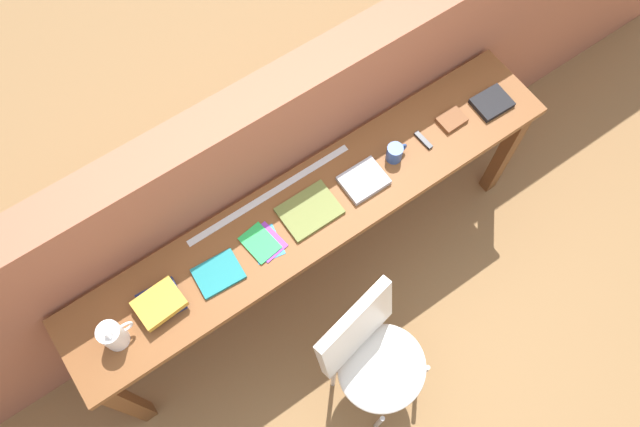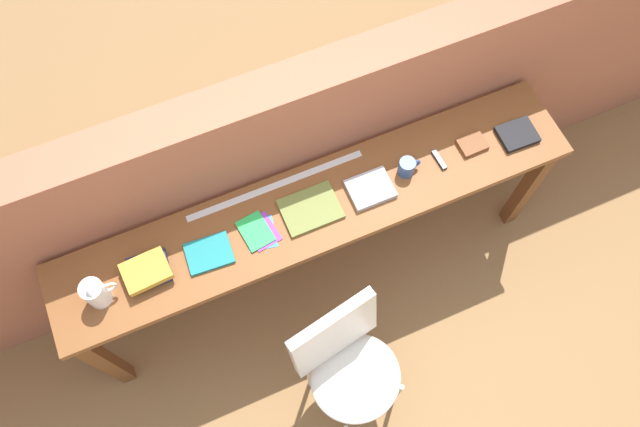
# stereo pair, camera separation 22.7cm
# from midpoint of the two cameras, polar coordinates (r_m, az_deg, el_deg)

# --- Properties ---
(ground_plane) EXTENTS (40.00, 40.00, 0.00)m
(ground_plane) POSITION_cam_midpoint_polar(r_m,az_deg,el_deg) (3.60, 0.48, -8.93)
(ground_plane) COLOR olive
(brick_wall_back) EXTENTS (6.00, 0.20, 1.40)m
(brick_wall_back) POSITION_cam_midpoint_polar(r_m,az_deg,el_deg) (3.15, -6.11, 3.68)
(brick_wall_back) COLOR #9E5B42
(brick_wall_back) RESTS_ON ground
(sideboard) EXTENTS (2.50, 0.44, 0.88)m
(sideboard) POSITION_cam_midpoint_polar(r_m,az_deg,el_deg) (2.98, -2.71, -0.71)
(sideboard) COLOR brown
(sideboard) RESTS_ON ground
(chair_white_moulded) EXTENTS (0.52, 0.53, 0.89)m
(chair_white_moulded) POSITION_cam_midpoint_polar(r_m,az_deg,el_deg) (3.01, 2.65, -12.98)
(chair_white_moulded) COLOR silver
(chair_white_moulded) RESTS_ON ground
(pitcher_white) EXTENTS (0.14, 0.10, 0.18)m
(pitcher_white) POSITION_cam_midpoint_polar(r_m,az_deg,el_deg) (2.76, -20.65, -10.62)
(pitcher_white) COLOR white
(pitcher_white) RESTS_ON sideboard
(book_stack_leftmost) EXTENTS (0.21, 0.18, 0.07)m
(book_stack_leftmost) POSITION_cam_midpoint_polar(r_m,az_deg,el_deg) (2.78, -16.70, -8.04)
(book_stack_leftmost) COLOR navy
(book_stack_leftmost) RESTS_ON sideboard
(magazine_cycling) EXTENTS (0.21, 0.17, 0.02)m
(magazine_cycling) POSITION_cam_midpoint_polar(r_m,az_deg,el_deg) (2.78, -11.60, -5.63)
(magazine_cycling) COLOR #19757A
(magazine_cycling) RESTS_ON sideboard
(pamphlet_pile_colourful) EXTENTS (0.17, 0.20, 0.01)m
(pamphlet_pile_colourful) POSITION_cam_midpoint_polar(r_m,az_deg,el_deg) (2.80, -7.56, -2.91)
(pamphlet_pile_colourful) COLOR #3399D8
(pamphlet_pile_colourful) RESTS_ON sideboard
(book_open_centre) EXTENTS (0.26, 0.20, 0.02)m
(book_open_centre) POSITION_cam_midpoint_polar(r_m,az_deg,el_deg) (2.84, -3.24, 0.04)
(book_open_centre) COLOR olive
(book_open_centre) RESTS_ON sideboard
(book_grey_hardcover) EXTENTS (0.20, 0.17, 0.03)m
(book_grey_hardcover) POSITION_cam_midpoint_polar(r_m,az_deg,el_deg) (2.90, 1.78, 2.85)
(book_grey_hardcover) COLOR #9E9EA3
(book_grey_hardcover) RESTS_ON sideboard
(mug) EXTENTS (0.11, 0.08, 0.09)m
(mug) POSITION_cam_midpoint_polar(r_m,az_deg,el_deg) (2.94, 4.69, 5.37)
(mug) COLOR #2D4C8C
(mug) RESTS_ON sideboard
(multitool_folded) EXTENTS (0.03, 0.11, 0.02)m
(multitool_folded) POSITION_cam_midpoint_polar(r_m,az_deg,el_deg) (3.03, 7.32, 6.48)
(multitool_folded) COLOR black
(multitool_folded) RESTS_ON sideboard
(leather_journal_brown) EXTENTS (0.13, 0.10, 0.02)m
(leather_journal_brown) POSITION_cam_midpoint_polar(r_m,az_deg,el_deg) (3.10, 9.91, 8.25)
(leather_journal_brown) COLOR brown
(leather_journal_brown) RESTS_ON sideboard
(book_repair_rightmost) EXTENTS (0.18, 0.15, 0.03)m
(book_repair_rightmost) POSITION_cam_midpoint_polar(r_m,az_deg,el_deg) (3.20, 13.49, 9.65)
(book_repair_rightmost) COLOR black
(book_repair_rightmost) RESTS_ON sideboard
(ruler_metal_back_edge) EXTENTS (0.87, 0.03, 0.00)m
(ruler_metal_back_edge) POSITION_cam_midpoint_polar(r_m,az_deg,el_deg) (2.90, -6.83, 1.58)
(ruler_metal_back_edge) COLOR silver
(ruler_metal_back_edge) RESTS_ON sideboard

